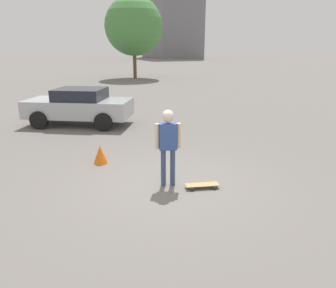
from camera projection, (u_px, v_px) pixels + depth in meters
name	position (u px, v px, depth m)	size (l,w,h in m)	color
ground_plane	(168.00, 185.00, 7.52)	(220.00, 220.00, 0.00)	slate
person	(168.00, 138.00, 7.20)	(0.55, 0.30, 1.75)	#38476B
skateboard	(202.00, 185.00, 7.35)	(0.78, 0.42, 0.09)	tan
car_parked_near	(79.00, 106.00, 13.02)	(4.43, 3.53, 1.46)	#ADB2B7
building_block_distant	(172.00, 7.00, 80.41)	(10.89, 15.10, 24.21)	slate
tree_distant	(134.00, 26.00, 30.36)	(5.40, 5.40, 7.49)	brown
traffic_cone	(100.00, 155.00, 8.85)	(0.39, 0.39, 0.49)	orange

